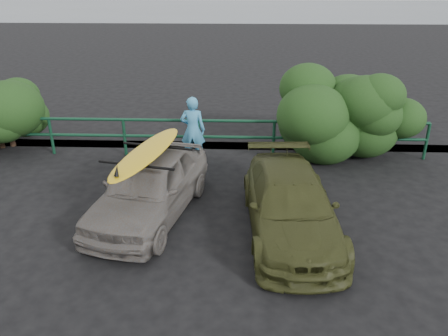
# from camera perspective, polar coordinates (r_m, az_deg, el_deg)

# --- Properties ---
(ground) EXTENTS (80.00, 80.00, 0.00)m
(ground) POSITION_cam_1_polar(r_m,az_deg,el_deg) (7.75, -14.36, -12.50)
(ground) COLOR black
(ocean) EXTENTS (200.00, 200.00, 0.00)m
(ocean) POSITION_cam_1_polar(r_m,az_deg,el_deg) (66.13, 0.48, 20.04)
(ocean) COLOR slate
(ocean) RESTS_ON ground
(guardrail) EXTENTS (14.00, 0.08, 1.04)m
(guardrail) POSITION_cam_1_polar(r_m,az_deg,el_deg) (11.83, -8.17, 4.00)
(guardrail) COLOR #123F28
(guardrail) RESTS_ON ground
(shrub_right) EXTENTS (3.20, 2.40, 2.34)m
(shrub_right) POSITION_cam_1_polar(r_m,az_deg,el_deg) (12.26, 15.94, 7.22)
(shrub_right) COLOR #204218
(shrub_right) RESTS_ON ground
(sedan) EXTENTS (2.31, 4.01, 1.28)m
(sedan) POSITION_cam_1_polar(r_m,az_deg,el_deg) (8.84, -9.69, -2.36)
(sedan) COLOR slate
(sedan) RESTS_ON ground
(olive_vehicle) EXTENTS (1.82, 4.02, 1.14)m
(olive_vehicle) POSITION_cam_1_polar(r_m,az_deg,el_deg) (8.27, 8.65, -4.78)
(olive_vehicle) COLOR #393C1A
(olive_vehicle) RESTS_ON ground
(man) EXTENTS (0.66, 0.45, 1.74)m
(man) POSITION_cam_1_polar(r_m,az_deg,el_deg) (11.23, -4.10, 4.98)
(man) COLOR #449DCE
(man) RESTS_ON ground
(roof_rack) EXTENTS (1.70, 1.36, 0.05)m
(roof_rack) POSITION_cam_1_polar(r_m,az_deg,el_deg) (8.57, -9.99, 1.65)
(roof_rack) COLOR black
(roof_rack) RESTS_ON sedan
(surfboard) EXTENTS (1.24, 2.99, 0.09)m
(surfboard) POSITION_cam_1_polar(r_m,az_deg,el_deg) (8.54, -10.02, 2.08)
(surfboard) COLOR gold
(surfboard) RESTS_ON roof_rack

